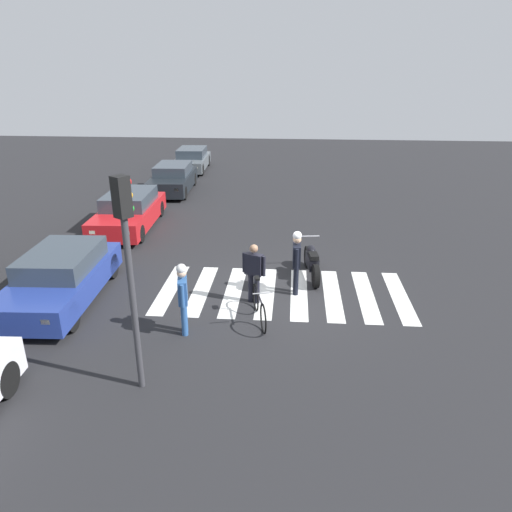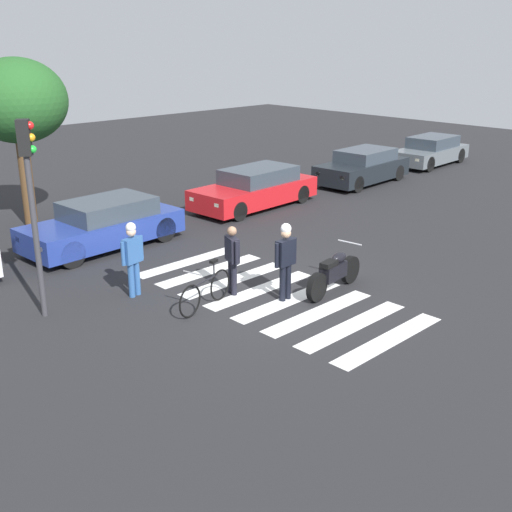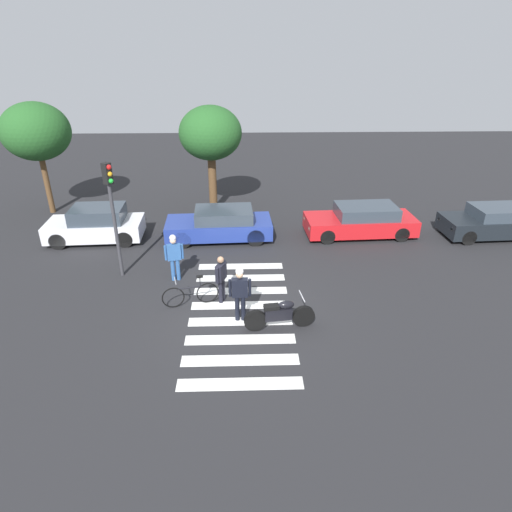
{
  "view_description": "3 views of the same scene",
  "coord_description": "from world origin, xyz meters",
  "px_view_note": "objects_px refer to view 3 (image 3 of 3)",
  "views": [
    {
      "loc": [
        -11.64,
        -0.2,
        5.74
      ],
      "look_at": [
        0.19,
        0.75,
        0.98
      ],
      "focal_mm": 33.09,
      "sensor_mm": 36.0,
      "label": 1
    },
    {
      "loc": [
        -9.71,
        -9.42,
        5.65
      ],
      "look_at": [
        0.2,
        0.79,
        0.7
      ],
      "focal_mm": 44.88,
      "sensor_mm": 36.0,
      "label": 2
    },
    {
      "loc": [
        0.15,
        -11.45,
        7.63
      ],
      "look_at": [
        0.54,
        1.7,
        1.14
      ],
      "focal_mm": 30.65,
      "sensor_mm": 36.0,
      "label": 3
    }
  ],
  "objects_px": {
    "police_motorcycle": "(279,315)",
    "car_blue_hatchback": "(220,224)",
    "car_white_van": "(96,225)",
    "pedestrian_bystander": "(174,254)",
    "car_black_suv": "(494,222)",
    "officer_on_foot": "(221,276)",
    "car_red_convertible": "(361,221)",
    "officer_by_motorcycle": "(240,290)",
    "traffic_light_pole": "(112,203)",
    "leaning_bicycle": "(191,294)"
  },
  "relations": [
    {
      "from": "police_motorcycle",
      "to": "car_blue_hatchback",
      "type": "height_order",
      "value": "car_blue_hatchback"
    },
    {
      "from": "car_white_van",
      "to": "pedestrian_bystander",
      "type": "bearing_deg",
      "value": -43.15
    },
    {
      "from": "pedestrian_bystander",
      "to": "car_black_suv",
      "type": "height_order",
      "value": "pedestrian_bystander"
    },
    {
      "from": "officer_on_foot",
      "to": "car_red_convertible",
      "type": "bearing_deg",
      "value": 42.12
    },
    {
      "from": "officer_by_motorcycle",
      "to": "officer_on_foot",
      "type": "bearing_deg",
      "value": 119.01
    },
    {
      "from": "car_white_van",
      "to": "traffic_light_pole",
      "type": "distance_m",
      "value": 4.18
    },
    {
      "from": "police_motorcycle",
      "to": "traffic_light_pole",
      "type": "distance_m",
      "value": 6.81
    },
    {
      "from": "pedestrian_bystander",
      "to": "car_red_convertible",
      "type": "xyz_separation_m",
      "value": [
        7.5,
        3.8,
        -0.35
      ]
    },
    {
      "from": "leaning_bicycle",
      "to": "car_blue_hatchback",
      "type": "distance_m",
      "value": 5.29
    },
    {
      "from": "officer_on_foot",
      "to": "pedestrian_bystander",
      "type": "relative_size",
      "value": 0.93
    },
    {
      "from": "officer_by_motorcycle",
      "to": "pedestrian_bystander",
      "type": "bearing_deg",
      "value": 131.92
    },
    {
      "from": "car_white_van",
      "to": "car_black_suv",
      "type": "distance_m",
      "value": 16.97
    },
    {
      "from": "police_motorcycle",
      "to": "car_white_van",
      "type": "distance_m",
      "value": 9.76
    },
    {
      "from": "pedestrian_bystander",
      "to": "car_red_convertible",
      "type": "distance_m",
      "value": 8.41
    },
    {
      "from": "car_white_van",
      "to": "car_red_convertible",
      "type": "height_order",
      "value": "car_white_van"
    },
    {
      "from": "police_motorcycle",
      "to": "leaning_bicycle",
      "type": "bearing_deg",
      "value": 153.87
    },
    {
      "from": "car_black_suv",
      "to": "traffic_light_pole",
      "type": "relative_size",
      "value": 1.05
    },
    {
      "from": "leaning_bicycle",
      "to": "car_black_suv",
      "type": "xyz_separation_m",
      "value": [
        12.48,
        5.18,
        0.25
      ]
    },
    {
      "from": "police_motorcycle",
      "to": "car_black_suv",
      "type": "xyz_separation_m",
      "value": [
        9.75,
        6.52,
        0.18
      ]
    },
    {
      "from": "police_motorcycle",
      "to": "car_red_convertible",
      "type": "xyz_separation_m",
      "value": [
        4.07,
        6.81,
        0.18
      ]
    },
    {
      "from": "police_motorcycle",
      "to": "car_white_van",
      "type": "height_order",
      "value": "car_white_van"
    },
    {
      "from": "police_motorcycle",
      "to": "officer_by_motorcycle",
      "type": "bearing_deg",
      "value": 158.04
    },
    {
      "from": "officer_on_foot",
      "to": "police_motorcycle",
      "type": "bearing_deg",
      "value": -41.54
    },
    {
      "from": "car_blue_hatchback",
      "to": "car_white_van",
      "type": "bearing_deg",
      "value": -179.89
    },
    {
      "from": "car_red_convertible",
      "to": "car_white_van",
      "type": "bearing_deg",
      "value": -178.75
    },
    {
      "from": "pedestrian_bystander",
      "to": "car_white_van",
      "type": "distance_m",
      "value": 5.2
    },
    {
      "from": "police_motorcycle",
      "to": "car_black_suv",
      "type": "relative_size",
      "value": 0.49
    },
    {
      "from": "pedestrian_bystander",
      "to": "car_white_van",
      "type": "relative_size",
      "value": 0.44
    },
    {
      "from": "police_motorcycle",
      "to": "pedestrian_bystander",
      "type": "height_order",
      "value": "pedestrian_bystander"
    },
    {
      "from": "leaning_bicycle",
      "to": "car_black_suv",
      "type": "height_order",
      "value": "car_black_suv"
    },
    {
      "from": "car_white_van",
      "to": "traffic_light_pole",
      "type": "bearing_deg",
      "value": -60.27
    },
    {
      "from": "officer_by_motorcycle",
      "to": "car_white_van",
      "type": "bearing_deg",
      "value": 134.89
    },
    {
      "from": "car_red_convertible",
      "to": "car_black_suv",
      "type": "xyz_separation_m",
      "value": [
        5.68,
        -0.29,
        -0.0
      ]
    },
    {
      "from": "pedestrian_bystander",
      "to": "car_black_suv",
      "type": "relative_size",
      "value": 0.4
    },
    {
      "from": "officer_by_motorcycle",
      "to": "car_red_convertible",
      "type": "relative_size",
      "value": 0.38
    },
    {
      "from": "pedestrian_bystander",
      "to": "car_white_van",
      "type": "height_order",
      "value": "pedestrian_bystander"
    },
    {
      "from": "police_motorcycle",
      "to": "car_white_van",
      "type": "xyz_separation_m",
      "value": [
        -7.22,
        6.56,
        0.24
      ]
    },
    {
      "from": "car_black_suv",
      "to": "car_white_van",
      "type": "bearing_deg",
      "value": 179.85
    },
    {
      "from": "car_red_convertible",
      "to": "car_black_suv",
      "type": "distance_m",
      "value": 5.69
    },
    {
      "from": "officer_by_motorcycle",
      "to": "car_blue_hatchback",
      "type": "relative_size",
      "value": 0.4
    },
    {
      "from": "officer_by_motorcycle",
      "to": "pedestrian_bystander",
      "type": "distance_m",
      "value": 3.43
    },
    {
      "from": "officer_on_foot",
      "to": "car_blue_hatchback",
      "type": "relative_size",
      "value": 0.36
    },
    {
      "from": "car_black_suv",
      "to": "officer_by_motorcycle",
      "type": "bearing_deg",
      "value": -150.94
    },
    {
      "from": "pedestrian_bystander",
      "to": "car_blue_hatchback",
      "type": "relative_size",
      "value": 0.39
    },
    {
      "from": "car_white_van",
      "to": "car_black_suv",
      "type": "height_order",
      "value": "car_white_van"
    },
    {
      "from": "leaning_bicycle",
      "to": "car_white_van",
      "type": "xyz_separation_m",
      "value": [
        -4.5,
        5.22,
        0.31
      ]
    },
    {
      "from": "car_red_convertible",
      "to": "car_black_suv",
      "type": "bearing_deg",
      "value": -2.92
    },
    {
      "from": "officer_by_motorcycle",
      "to": "pedestrian_bystander",
      "type": "xyz_separation_m",
      "value": [
        -2.29,
        2.55,
        -0.04
      ]
    },
    {
      "from": "car_red_convertible",
      "to": "traffic_light_pole",
      "type": "bearing_deg",
      "value": -160.3
    },
    {
      "from": "pedestrian_bystander",
      "to": "car_red_convertible",
      "type": "bearing_deg",
      "value": 26.84
    }
  ]
}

